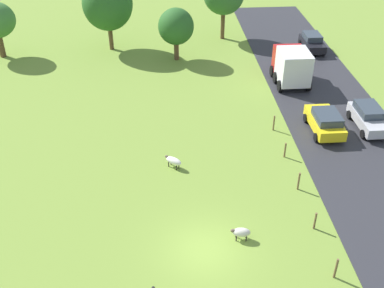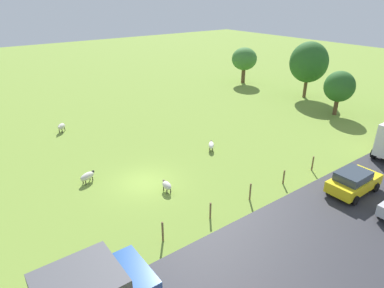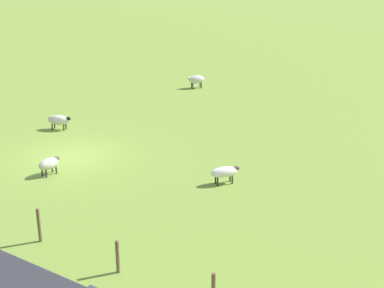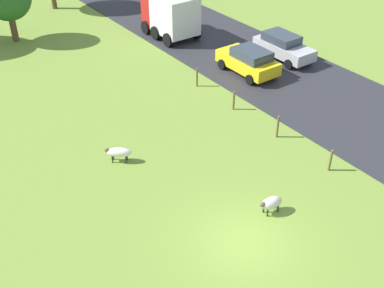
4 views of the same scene
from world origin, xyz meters
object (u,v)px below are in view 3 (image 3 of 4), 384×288
(sheep_0, at_px, (196,80))
(sheep_3, at_px, (49,164))
(sheep_2, at_px, (224,172))
(sheep_1, at_px, (59,120))

(sheep_0, distance_m, sheep_3, 15.80)
(sheep_2, xyz_separation_m, sheep_3, (3.35, -6.81, -0.02))
(sheep_0, relative_size, sheep_2, 0.96)
(sheep_3, bearing_deg, sheep_1, -138.48)
(sheep_0, bearing_deg, sheep_2, 37.29)
(sheep_2, distance_m, sheep_3, 7.59)
(sheep_3, bearing_deg, sheep_2, 116.23)
(sheep_0, xyz_separation_m, sheep_3, (15.60, 2.52, -0.08))
(sheep_1, bearing_deg, sheep_3, 41.52)
(sheep_2, height_order, sheep_3, sheep_2)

